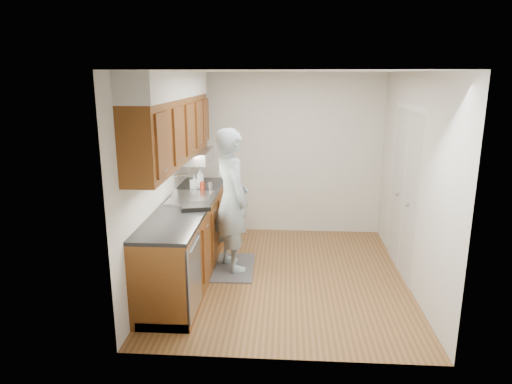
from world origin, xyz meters
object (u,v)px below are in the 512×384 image
steel_can (210,186)px  dish_rack (196,207)px  soap_bottle_a (200,178)px  soap_bottle_b (194,182)px  soda_can (202,186)px  person (232,191)px

steel_can → dish_rack: 0.88m
soap_bottle_a → soap_bottle_b: 0.10m
soap_bottle_a → soda_can: soap_bottle_a is taller
person → dish_rack: 0.60m
soap_bottle_a → dish_rack: size_ratio=0.88×
soap_bottle_a → steel_can: size_ratio=2.59×
person → soda_can: person is taller
dish_rack → soap_bottle_a: bearing=83.1°
soda_can → dish_rack: soda_can is taller
person → soap_bottle_b: person is taller
person → soap_bottle_b: bearing=19.8°
soda_can → dish_rack: bearing=-85.0°
person → soda_can: bearing=19.6°
steel_can → soda_can: bearing=-155.2°
dish_rack → person: bearing=37.0°
soap_bottle_a → soap_bottle_b: (-0.07, -0.04, -0.05)m
soap_bottle_b → steel_can: 0.24m
soap_bottle_b → steel_can: bearing=-14.7°
soap_bottle_b → person: bearing=-40.1°
soda_can → steel_can: (0.10, 0.05, -0.01)m
soap_bottle_b → steel_can: (0.23, -0.06, -0.04)m
soap_bottle_b → dish_rack: 0.97m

